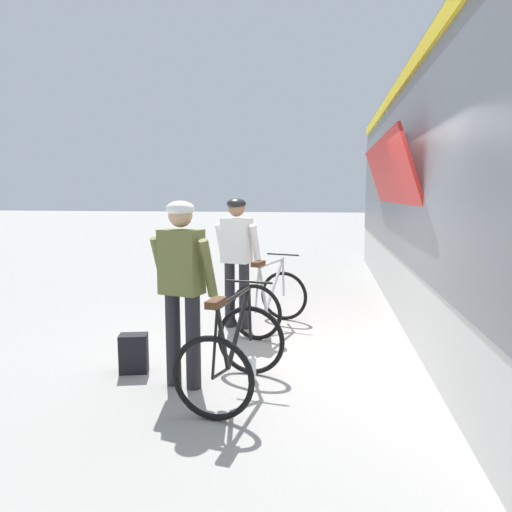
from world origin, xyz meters
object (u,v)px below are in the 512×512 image
at_px(water_bottle_near_the_bikes, 252,368).
at_px(bicycle_near_black, 233,352).
at_px(bicycle_far_silver, 270,300).
at_px(cyclist_far_in_white, 237,251).
at_px(cyclist_near_in_olive, 182,277).
at_px(backpack_on_platform, 134,353).

bearing_deg(water_bottle_near_the_bikes, bicycle_near_black, -106.73).
bearing_deg(bicycle_far_silver, cyclist_far_in_white, 177.20).
bearing_deg(bicycle_far_silver, cyclist_near_in_olive, -106.70).
bearing_deg(cyclist_near_in_olive, water_bottle_near_the_bikes, 21.84).
bearing_deg(water_bottle_near_the_bikes, cyclist_far_in_white, 105.41).
bearing_deg(cyclist_near_in_olive, bicycle_near_black, -14.05).
height_order(cyclist_far_in_white, bicycle_near_black, cyclist_far_in_white).
xyz_separation_m(cyclist_near_in_olive, backpack_on_platform, (-0.61, 0.26, -0.85)).
bearing_deg(cyclist_near_in_olive, cyclist_far_in_white, 86.15).
relative_size(cyclist_near_in_olive, bicycle_far_silver, 1.44).
distance_m(cyclist_far_in_white, bicycle_far_silver, 0.80).
bearing_deg(cyclist_near_in_olive, bicycle_far_silver, 73.30).
bearing_deg(backpack_on_platform, bicycle_near_black, -32.98).
relative_size(cyclist_far_in_white, backpack_on_platform, 4.40).
distance_m(cyclist_far_in_white, backpack_on_platform, 2.09).
bearing_deg(cyclist_far_in_white, backpack_on_platform, -113.12).
bearing_deg(backpack_on_platform, bicycle_far_silver, 41.01).
height_order(backpack_on_platform, water_bottle_near_the_bikes, backpack_on_platform).
bearing_deg(bicycle_far_silver, backpack_on_platform, -124.95).
bearing_deg(water_bottle_near_the_bikes, cyclist_near_in_olive, -158.16).
distance_m(bicycle_far_silver, water_bottle_near_the_bikes, 1.76).
bearing_deg(cyclist_far_in_white, cyclist_near_in_olive, -93.85).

